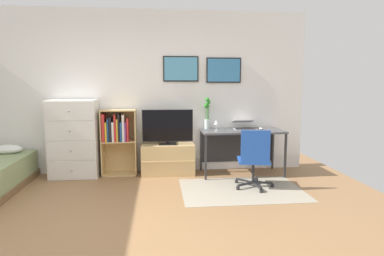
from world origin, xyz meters
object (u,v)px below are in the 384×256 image
at_px(bamboo_vase, 207,113).
at_px(office_chair, 254,157).
at_px(tv_stand, 168,159).
at_px(desk, 240,137).
at_px(dresser, 74,139).
at_px(laptop, 244,125).
at_px(television, 168,127).
at_px(computer_mouse, 261,129).
at_px(bookshelf, 117,136).
at_px(wine_glass, 216,123).

bearing_deg(bamboo_vase, office_chair, -62.47).
height_order(tv_stand, desk, desk).
distance_m(tv_stand, bamboo_vase, 1.01).
relative_size(dresser, desk, 0.93).
bearing_deg(desk, bamboo_vase, 165.65).
xyz_separation_m(laptop, bamboo_vase, (-0.61, 0.10, 0.20)).
distance_m(television, office_chair, 1.52).
relative_size(desk, laptop, 3.48).
distance_m(tv_stand, television, 0.54).
distance_m(television, computer_mouse, 1.54).
height_order(television, computer_mouse, television).
bearing_deg(computer_mouse, television, 177.18).
bearing_deg(bamboo_vase, bookshelf, -177.81).
relative_size(television, computer_mouse, 7.91).
height_order(bookshelf, computer_mouse, bookshelf).
height_order(tv_stand, television, television).
distance_m(laptop, bamboo_vase, 0.65).
distance_m(tv_stand, laptop, 1.39).
bearing_deg(television, dresser, 179.72).
xyz_separation_m(bookshelf, laptop, (2.10, -0.04, 0.15)).
height_order(tv_stand, bamboo_vase, bamboo_vase).
bearing_deg(computer_mouse, laptop, 158.36).
relative_size(office_chair, laptop, 2.24).
relative_size(desk, bamboo_vase, 2.53).
height_order(television, bamboo_vase, bamboo_vase).
distance_m(tv_stand, computer_mouse, 1.62).
height_order(dresser, bamboo_vase, bamboo_vase).
bearing_deg(office_chair, laptop, 94.69).
relative_size(tv_stand, office_chair, 1.01).
height_order(tv_stand, office_chair, office_chair).
distance_m(office_chair, computer_mouse, 0.93).
bearing_deg(laptop, dresser, -178.36).
xyz_separation_m(tv_stand, wine_glass, (0.77, -0.20, 0.62)).
bearing_deg(computer_mouse, bookshelf, 176.57).
distance_m(dresser, wine_glass, 2.28).
bearing_deg(desk, television, 179.22).
distance_m(dresser, bookshelf, 0.68).
bearing_deg(bookshelf, television, -4.57).
relative_size(computer_mouse, wine_glass, 0.58).
relative_size(tv_stand, wine_glass, 4.83).
height_order(dresser, office_chair, dresser).
bearing_deg(office_chair, desk, 98.78).
bearing_deg(laptop, bookshelf, -179.82).
relative_size(dresser, office_chair, 1.44).
bearing_deg(office_chair, tv_stand, 152.69).
bearing_deg(bamboo_vase, television, -169.62).
bearing_deg(dresser, desk, -0.50).
distance_m(desk, bamboo_vase, 0.68).
relative_size(dresser, bamboo_vase, 2.36).
bearing_deg(tv_stand, television, -90.00).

